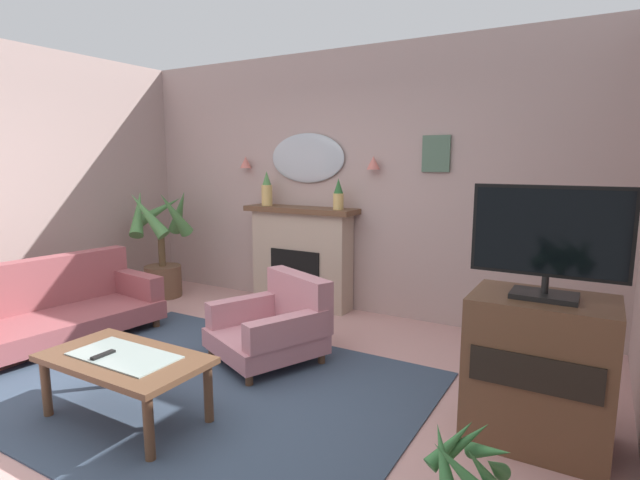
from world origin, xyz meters
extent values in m
cube|color=#C6938E|center=(0.00, 0.00, -0.05)|extent=(6.58, 6.06, 0.10)
cube|color=#B29993|center=(0.00, 2.58, 1.44)|extent=(6.58, 0.10, 2.88)
cube|color=#38475B|center=(0.00, 0.20, 0.01)|extent=(3.20, 2.40, 0.01)
cube|color=tan|center=(-0.48, 2.37, 0.55)|extent=(1.20, 0.28, 1.10)
cube|color=black|center=(-0.48, 2.27, 0.38)|extent=(0.64, 0.12, 0.60)
cube|color=brown|center=(-0.48, 2.35, 1.13)|extent=(1.36, 0.36, 0.06)
cylinder|color=tan|center=(-0.93, 2.33, 1.28)|extent=(0.13, 0.13, 0.24)
cone|color=#4C8447|center=(-0.93, 2.33, 1.48)|extent=(0.10, 0.10, 0.16)
cylinder|color=tan|center=(0.02, 2.33, 1.25)|extent=(0.11, 0.11, 0.17)
cone|color=#2D6633|center=(0.02, 2.33, 1.41)|extent=(0.10, 0.10, 0.16)
ellipsoid|color=#B2BCC6|center=(-0.48, 2.50, 1.71)|extent=(0.96, 0.06, 0.56)
cone|color=#D17066|center=(-1.33, 2.45, 1.66)|extent=(0.14, 0.14, 0.14)
cone|color=#D17066|center=(0.37, 2.45, 1.66)|extent=(0.14, 0.14, 0.14)
cube|color=#4C6B56|center=(1.02, 2.51, 1.75)|extent=(0.28, 0.03, 0.36)
cube|color=brown|center=(-0.11, -0.38, 0.42)|extent=(1.10, 0.60, 0.04)
cube|color=#8C9E99|center=(-0.11, -0.38, 0.44)|extent=(0.72, 0.36, 0.01)
cylinder|color=brown|center=(-0.60, -0.62, 0.20)|extent=(0.06, 0.06, 0.40)
cylinder|color=brown|center=(0.38, -0.62, 0.20)|extent=(0.06, 0.06, 0.40)
cylinder|color=brown|center=(-0.60, -0.14, 0.20)|extent=(0.06, 0.06, 0.40)
cylinder|color=brown|center=(0.38, -0.14, 0.20)|extent=(0.06, 0.06, 0.40)
cube|color=black|center=(-0.21, -0.46, 0.45)|extent=(0.04, 0.16, 0.02)
cube|color=#934C51|center=(-1.79, 0.25, 0.19)|extent=(1.04, 1.79, 0.18)
cube|color=#934C51|center=(-2.14, 0.29, 0.52)|extent=(0.38, 1.71, 0.48)
cube|color=#934C51|center=(-1.69, 1.02, 0.40)|extent=(0.77, 0.25, 0.24)
cylinder|color=brown|center=(-1.36, 0.97, 0.05)|extent=(0.07, 0.07, 0.10)
cylinder|color=brown|center=(-2.03, 1.05, 0.05)|extent=(0.07, 0.07, 0.10)
cube|color=#B77A84|center=(0.11, 0.85, 0.18)|extent=(1.05, 1.05, 0.16)
cube|color=#B77A84|center=(0.24, 1.16, 0.48)|extent=(0.80, 0.47, 0.45)
cube|color=#B77A84|center=(-0.20, 0.99, 0.37)|extent=(0.42, 0.72, 0.22)
cube|color=#B77A84|center=(0.42, 0.72, 0.37)|extent=(0.42, 0.72, 0.22)
cylinder|color=brown|center=(-0.34, 0.68, 0.05)|extent=(0.06, 0.06, 0.10)
cylinder|color=brown|center=(0.28, 0.40, 0.05)|extent=(0.06, 0.06, 0.10)
cylinder|color=brown|center=(-0.07, 1.30, 0.05)|extent=(0.06, 0.06, 0.10)
cylinder|color=brown|center=(0.56, 1.03, 0.05)|extent=(0.06, 0.06, 0.10)
cube|color=brown|center=(2.24, 0.71, 0.45)|extent=(0.80, 0.56, 0.90)
cube|color=black|center=(2.24, 0.42, 0.54)|extent=(0.68, 0.02, 0.20)
cube|color=black|center=(2.24, 0.69, 0.92)|extent=(0.36, 0.24, 0.03)
cylinder|color=black|center=(2.24, 0.69, 0.98)|extent=(0.04, 0.04, 0.10)
cube|color=black|center=(2.24, 0.69, 1.29)|extent=(0.84, 0.04, 0.52)
cube|color=black|center=(2.24, 0.67, 1.29)|extent=(0.80, 0.01, 0.48)
cone|color=#38753D|center=(2.20, -0.41, 0.46)|extent=(0.10, 0.27, 0.23)
cone|color=#38753D|center=(2.16, -0.32, 0.46)|extent=(0.26, 0.23, 0.20)
cone|color=#38753D|center=(2.04, -0.30, 0.46)|extent=(0.26, 0.17, 0.24)
cone|color=#38753D|center=(2.00, -0.34, 0.46)|extent=(0.21, 0.26, 0.21)
cone|color=#38753D|center=(2.00, -0.46, 0.46)|extent=(0.19, 0.24, 0.25)
cone|color=#38753D|center=(2.08, -0.51, 0.46)|extent=(0.27, 0.09, 0.22)
cone|color=#38753D|center=(2.17, -0.48, 0.46)|extent=(0.20, 0.21, 0.27)
cylinder|color=brown|center=(-2.19, 1.83, 0.19)|extent=(0.44, 0.44, 0.39)
cylinder|color=brown|center=(-2.19, 1.83, 0.60)|extent=(0.08, 0.08, 0.42)
cone|color=#4C8447|center=(-1.94, 1.83, 1.05)|extent=(0.17, 0.52, 0.60)
cone|color=#4C8447|center=(-2.09, 2.06, 1.05)|extent=(0.52, 0.35, 0.61)
cone|color=#4C8447|center=(-2.38, 1.99, 1.05)|extent=(0.52, 0.60, 0.45)
cone|color=#4C8447|center=(-2.38, 1.67, 1.05)|extent=(0.45, 0.50, 0.60)
cone|color=#4C8447|center=(-2.12, 1.59, 1.05)|extent=(0.56, 0.31, 0.58)
camera|label=1|loc=(2.49, -2.33, 1.69)|focal=27.48mm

